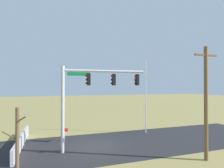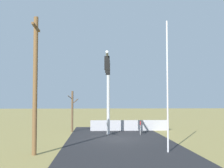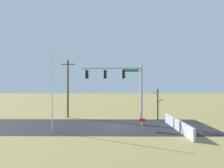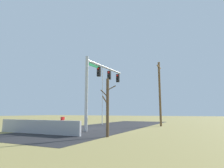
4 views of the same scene
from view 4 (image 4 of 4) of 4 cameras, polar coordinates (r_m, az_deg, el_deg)
ground_plane at (r=19.99m, az=-5.09°, el=-13.05°), size 160.00×160.00×0.00m
road_surface at (r=23.52m, az=-0.04°, el=-12.37°), size 28.00×8.00×0.01m
sidewalk_corner at (r=16.51m, az=-9.73°, el=-13.94°), size 6.00×6.00×0.01m
retaining_fence at (r=16.29m, az=-21.11°, el=-11.73°), size 0.20×7.94×1.06m
signal_mast at (r=19.18m, az=-3.93°, el=1.07°), size 6.86×0.69×6.71m
flagpole at (r=26.65m, az=-2.87°, el=-3.39°), size 0.10×0.10×7.92m
utility_pole at (r=24.46m, az=13.93°, el=-2.34°), size 1.90×0.26×7.90m
bare_tree at (r=13.30m, az=-1.34°, el=-6.60°), size 1.27×1.02×3.97m
open_sign at (r=19.22m, az=-14.39°, el=-10.30°), size 0.56×0.04×1.22m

